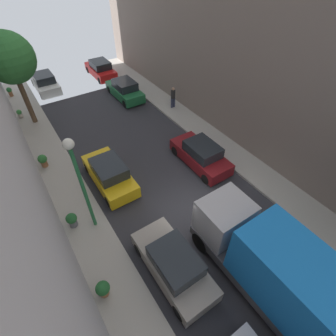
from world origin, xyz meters
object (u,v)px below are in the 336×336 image
object	(u,v)px
parked_car_left_3	(174,264)
parked_car_left_4	(110,174)
pedestrian	(173,97)
street_tree_0	(9,59)
potted_plant_2	(72,220)
potted_plant_3	(43,160)
potted_plant_0	(20,113)
potted_plant_5	(103,289)
parked_car_left_5	(45,83)
delivery_truck	(272,266)
potted_plant_1	(10,91)
parked_car_right_0	(201,155)
parked_car_right_2	(101,69)
lamp_post	(79,175)
parked_car_right_1	(125,90)

from	to	relation	value
parked_car_left_3	parked_car_left_4	world-z (taller)	same
pedestrian	street_tree_0	world-z (taller)	street_tree_0
potted_plant_2	potted_plant_3	size ratio (longest dim) A/B	0.96
potted_plant_0	potted_plant_5	distance (m)	15.99
parked_car_left_5	delivery_truck	bearing A→B (deg)	-83.32
parked_car_left_4	potted_plant_5	size ratio (longest dim) A/B	5.22
delivery_truck	potted_plant_1	bearing A→B (deg)	103.64
delivery_truck	potted_plant_5	bearing A→B (deg)	149.55
street_tree_0	potted_plant_2	xyz separation A→B (m)	(-0.61, -10.83, -4.26)
parked_car_left_3	potted_plant_0	bearing A→B (deg)	100.08
parked_car_left_3	parked_car_left_5	distance (m)	20.55
parked_car_right_0	delivery_truck	bearing A→B (deg)	-110.14
potted_plant_0	parked_car_left_3	bearing A→B (deg)	-79.92
parked_car_right_2	lamp_post	world-z (taller)	lamp_post
potted_plant_2	pedestrian	bearing A→B (deg)	32.45
parked_car_left_3	parked_car_left_5	world-z (taller)	same
parked_car_left_3	pedestrian	distance (m)	13.84
potted_plant_0	potted_plant_3	xyz separation A→B (m)	(0.11, -6.85, 0.15)
parked_car_right_0	pedestrian	bearing A→B (deg)	69.80
parked_car_right_0	parked_car_right_2	world-z (taller)	same
parked_car_left_3	parked_car_right_0	size ratio (longest dim) A/B	1.00
parked_car_right_0	potted_plant_2	bearing A→B (deg)	-178.59
potted_plant_1	parked_car_right_1	bearing A→B (deg)	-33.68
delivery_truck	potted_plant_3	distance (m)	13.65
parked_car_right_0	pedestrian	size ratio (longest dim) A/B	2.44
potted_plant_1	potted_plant_2	distance (m)	16.21
parked_car_right_1	potted_plant_3	size ratio (longest dim) A/B	4.97
delivery_truck	pedestrian	size ratio (longest dim) A/B	3.84
parked_car_right_1	lamp_post	xyz separation A→B (m)	(-7.30, -11.17, 2.92)
pedestrian	potted_plant_0	distance (m)	12.05
lamp_post	potted_plant_2	bearing A→B (deg)	149.31
pedestrian	potted_plant_1	distance (m)	14.35
parked_car_right_1	delivery_truck	world-z (taller)	delivery_truck
parked_car_left_3	parked_car_right_2	bearing A→B (deg)	75.32
potted_plant_3	parked_car_left_4	bearing A→B (deg)	-50.33
lamp_post	pedestrian	bearing A→B (deg)	36.91
potted_plant_2	potted_plant_3	distance (m)	5.24
parked_car_left_5	lamp_post	distance (m)	16.79
street_tree_0	parked_car_left_4	bearing A→B (deg)	-76.32
street_tree_0	potted_plant_3	world-z (taller)	street_tree_0
potted_plant_0	parked_car_right_1	bearing A→B (deg)	-9.88
street_tree_0	parked_car_left_3	bearing A→B (deg)	-81.92
parked_car_left_3	potted_plant_1	distance (m)	21.09
parked_car_left_4	pedestrian	distance (m)	9.26
parked_car_right_2	parked_car_right_1	bearing A→B (deg)	-90.00
parked_car_right_2	potted_plant_0	distance (m)	9.23
parked_car_right_1	potted_plant_1	bearing A→B (deg)	146.32
parked_car_right_1	potted_plant_3	distance (m)	9.87
parked_car_left_3	street_tree_0	distance (m)	16.19
potted_plant_5	potted_plant_1	bearing A→B (deg)	90.34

